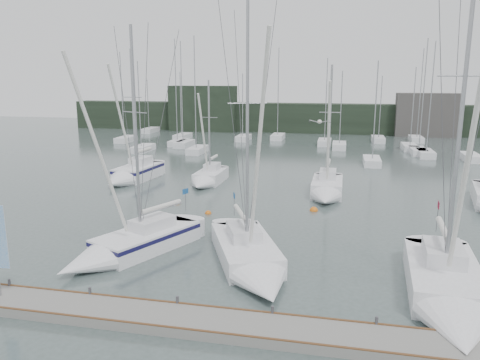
# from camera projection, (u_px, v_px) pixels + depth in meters

# --- Properties ---
(ground) EXTENTS (160.00, 160.00, 0.00)m
(ground) POSITION_uv_depth(u_px,v_px,m) (244.00, 276.00, 23.02)
(ground) COLOR #445350
(ground) RESTS_ON ground
(dock) EXTENTS (24.00, 2.00, 0.40)m
(dock) POSITION_uv_depth(u_px,v_px,m) (218.00, 324.00, 18.21)
(dock) COLOR slate
(dock) RESTS_ON ground
(far_treeline) EXTENTS (90.00, 4.00, 5.00)m
(far_treeline) POSITION_uv_depth(u_px,v_px,m) (316.00, 118.00, 81.63)
(far_treeline) COLOR black
(far_treeline) RESTS_ON ground
(far_building_left) EXTENTS (12.00, 3.00, 8.00)m
(far_building_left) POSITION_uv_depth(u_px,v_px,m) (203.00, 109.00, 83.53)
(far_building_left) COLOR black
(far_building_left) RESTS_ON ground
(far_building_right) EXTENTS (10.00, 3.00, 7.00)m
(far_building_right) POSITION_uv_depth(u_px,v_px,m) (428.00, 115.00, 75.79)
(far_building_right) COLOR #44413F
(far_building_right) RESTS_ON ground
(mast_forest) EXTENTS (58.69, 28.14, 14.72)m
(mast_forest) POSITION_uv_depth(u_px,v_px,m) (325.00, 145.00, 64.14)
(mast_forest) COLOR silver
(mast_forest) RESTS_ON ground
(sailboat_near_left) EXTENTS (6.10, 9.07, 13.15)m
(sailboat_near_left) POSITION_uv_depth(u_px,v_px,m) (123.00, 248.00, 25.33)
(sailboat_near_left) COLOR silver
(sailboat_near_left) RESTS_ON ground
(sailboat_near_center) EXTENTS (6.18, 9.54, 14.21)m
(sailboat_near_center) POSITION_uv_depth(u_px,v_px,m) (253.00, 264.00, 23.29)
(sailboat_near_center) COLOR silver
(sailboat_near_center) RESTS_ON ground
(sailboat_near_right) EXTENTS (3.73, 10.12, 16.36)m
(sailboat_near_right) POSITION_uv_depth(u_px,v_px,m) (449.00, 297.00, 19.61)
(sailboat_near_right) COLOR silver
(sailboat_near_right) RESTS_ON ground
(sailboat_mid_a) EXTENTS (3.51, 8.10, 12.93)m
(sailboat_mid_a) POSITION_uv_depth(u_px,v_px,m) (131.00, 175.00, 43.69)
(sailboat_mid_a) COLOR silver
(sailboat_mid_a) RESTS_ON ground
(sailboat_mid_b) EXTENTS (2.40, 6.47, 10.04)m
(sailboat_mid_b) POSITION_uv_depth(u_px,v_px,m) (207.00, 179.00, 42.46)
(sailboat_mid_b) COLOR silver
(sailboat_mid_b) RESTS_ON ground
(sailboat_mid_c) EXTENTS (2.48, 7.29, 11.31)m
(sailboat_mid_c) POSITION_uv_depth(u_px,v_px,m) (327.00, 191.00, 37.87)
(sailboat_mid_c) COLOR silver
(sailboat_mid_c) RESTS_ON ground
(buoy_a) EXTENTS (0.46, 0.46, 0.46)m
(buoy_a) POSITION_uv_depth(u_px,v_px,m) (208.00, 214.00, 33.58)
(buoy_a) COLOR orange
(buoy_a) RESTS_ON ground
(buoy_b) EXTENTS (0.61, 0.61, 0.61)m
(buoy_b) POSITION_uv_depth(u_px,v_px,m) (314.00, 211.00, 34.29)
(buoy_b) COLOR orange
(buoy_b) RESTS_ON ground
(buoy_c) EXTENTS (0.48, 0.48, 0.48)m
(buoy_c) POSITION_uv_depth(u_px,v_px,m) (177.00, 203.00, 36.36)
(buoy_c) COLOR orange
(buoy_c) RESTS_ON ground
(seagull) EXTENTS (0.99, 0.45, 0.20)m
(seagull) POSITION_uv_depth(u_px,v_px,m) (320.00, 122.00, 22.47)
(seagull) COLOR silver
(seagull) RESTS_ON ground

